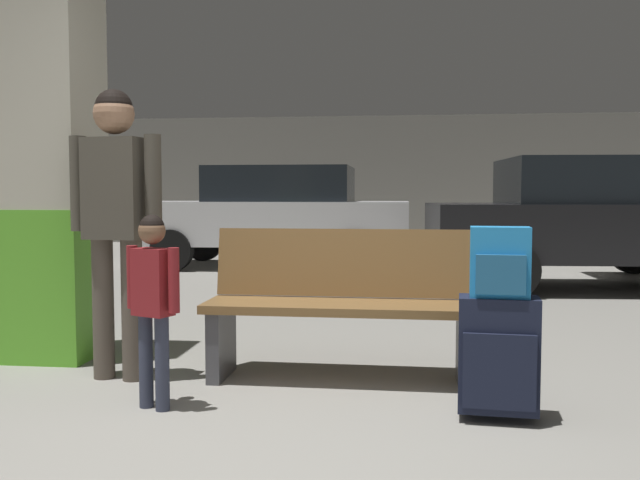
% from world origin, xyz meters
% --- Properties ---
extents(ground_plane, '(18.00, 18.00, 0.10)m').
position_xyz_m(ground_plane, '(0.00, 4.00, -0.05)').
color(ground_plane, gray).
extents(garage_back_wall, '(18.00, 0.12, 2.80)m').
position_xyz_m(garage_back_wall, '(0.00, 12.86, 1.40)').
color(garage_back_wall, slate).
rests_on(garage_back_wall, ground_plane).
extents(structural_pillar, '(0.57, 0.57, 2.86)m').
position_xyz_m(structural_pillar, '(-1.70, 1.95, 1.42)').
color(structural_pillar, '#66C633').
rests_on(structural_pillar, ground_plane).
extents(bench, '(1.61, 0.55, 0.89)m').
position_xyz_m(bench, '(0.27, 1.64, 0.44)').
color(bench, brown).
rests_on(bench, ground_plane).
extents(suitcase, '(0.39, 0.26, 0.60)m').
position_xyz_m(suitcase, '(1.10, 0.94, 0.32)').
color(suitcase, '#191E33').
rests_on(suitcase, ground_plane).
extents(backpack_bright, '(0.29, 0.21, 0.34)m').
position_xyz_m(backpack_bright, '(1.10, 0.94, 0.77)').
color(backpack_bright, '#268CD8').
rests_on(backpack_bright, suitcase).
extents(child, '(0.32, 0.25, 1.00)m').
position_xyz_m(child, '(-0.63, 0.92, 0.61)').
color(child, '#33384C').
rests_on(child, ground_plane).
extents(adult, '(0.58, 0.24, 1.71)m').
position_xyz_m(adult, '(-1.05, 1.45, 1.06)').
color(adult, brown).
rests_on(adult, ground_plane).
extents(parked_car_far, '(4.10, 1.80, 1.51)m').
position_xyz_m(parked_car_far, '(-1.30, 7.90, 0.81)').
color(parked_car_far, silver).
rests_on(parked_car_far, ground_plane).
extents(parked_car_near, '(4.20, 2.00, 1.51)m').
position_xyz_m(parked_car_near, '(2.97, 5.90, 0.81)').
color(parked_car_near, black).
rests_on(parked_car_near, ground_plane).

